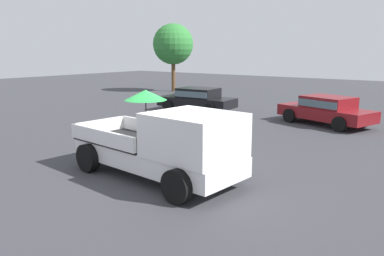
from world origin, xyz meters
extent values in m
plane|color=#38383D|center=(0.00, 0.00, 0.00)|extent=(80.00, 80.00, 0.00)
cylinder|color=black|center=(1.82, 0.84, 0.40)|extent=(0.82, 0.34, 0.80)
cylinder|color=black|center=(1.67, -1.12, 0.40)|extent=(0.82, 0.34, 0.80)
cylinder|color=black|center=(-1.67, 1.12, 0.40)|extent=(0.82, 0.34, 0.80)
cylinder|color=black|center=(-1.82, -0.84, 0.40)|extent=(0.82, 0.34, 0.80)
cube|color=white|center=(0.00, 0.00, 0.57)|extent=(5.13, 2.20, 0.50)
cube|color=white|center=(1.40, -0.11, 1.36)|extent=(2.24, 2.02, 1.08)
cube|color=#4C606B|center=(2.39, -0.19, 1.56)|extent=(0.20, 1.72, 0.64)
cube|color=black|center=(-1.15, 0.09, 0.85)|extent=(2.94, 2.06, 0.06)
cube|color=white|center=(-1.07, 1.01, 1.08)|extent=(2.80, 0.33, 0.40)
cube|color=white|center=(-1.22, -0.82, 1.08)|extent=(2.80, 0.33, 0.40)
cube|color=white|center=(-2.49, 0.20, 1.08)|extent=(0.25, 1.84, 0.40)
ellipsoid|color=#472D19|center=(-0.33, 0.27, 1.14)|extent=(0.70, 0.37, 0.52)
sphere|color=#472D19|center=(-0.03, 0.25, 1.46)|extent=(0.30, 0.30, 0.28)
cone|color=#472D19|center=(-0.02, 0.33, 1.60)|extent=(0.10, 0.10, 0.12)
cone|color=#472D19|center=(-0.03, 0.17, 1.60)|extent=(0.10, 0.10, 0.12)
cylinder|color=black|center=(-0.45, 0.14, 1.49)|extent=(0.03, 0.03, 1.21)
cone|color=#19722D|center=(-0.45, 0.14, 2.19)|extent=(1.26, 1.26, 0.28)
cylinder|color=black|center=(-0.31, 9.83, 0.33)|extent=(0.70, 0.41, 0.66)
cylinder|color=black|center=(0.23, 11.50, 0.33)|extent=(0.70, 0.41, 0.66)
cylinder|color=black|center=(2.26, 9.00, 0.33)|extent=(0.70, 0.41, 0.66)
cylinder|color=black|center=(2.80, 10.68, 0.33)|extent=(0.70, 0.41, 0.66)
cube|color=maroon|center=(1.25, 10.25, 0.55)|extent=(4.63, 2.99, 0.52)
cube|color=maroon|center=(1.34, 10.22, 1.05)|extent=(2.49, 2.16, 0.56)
cube|color=#4C606B|center=(1.34, 10.22, 1.05)|extent=(2.45, 2.22, 0.32)
cylinder|color=black|center=(-7.11, 8.84, 0.33)|extent=(0.68, 0.27, 0.66)
cylinder|color=black|center=(-7.25, 10.60, 0.33)|extent=(0.68, 0.27, 0.66)
cylinder|color=black|center=(-4.42, 9.07, 0.33)|extent=(0.68, 0.27, 0.66)
cylinder|color=black|center=(-4.56, 10.83, 0.33)|extent=(0.68, 0.27, 0.66)
cube|color=black|center=(-5.83, 9.83, 0.55)|extent=(4.43, 2.12, 0.52)
cube|color=black|center=(-5.74, 9.84, 1.05)|extent=(2.23, 1.77, 0.56)
cube|color=#4C606B|center=(-5.74, 9.84, 1.05)|extent=(2.17, 1.85, 0.32)
cylinder|color=brown|center=(-13.87, 17.47, 1.37)|extent=(0.32, 0.32, 2.73)
sphere|color=#2D7A33|center=(-13.87, 17.47, 3.90)|extent=(3.34, 3.34, 3.34)
camera|label=1|loc=(6.83, -7.42, 3.39)|focal=35.83mm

